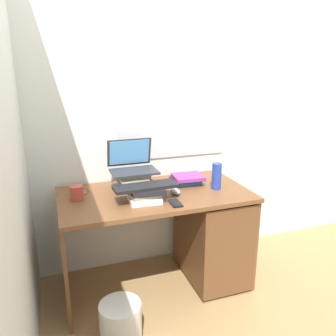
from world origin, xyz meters
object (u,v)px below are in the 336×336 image
object	(u,v)px
laptop	(132,163)
wastebasket	(121,323)
book_stack_keyboard_riser	(146,195)
keyboard	(146,186)
book_stack_tall	(134,181)
water_bottle	(217,176)
mug	(77,193)
computer_mouse	(176,191)
cell_phone	(175,203)
book_stack_side	(187,179)
desk	(198,230)

from	to	relation	value
laptop	wastebasket	bearing A→B (deg)	-111.24
book_stack_keyboard_riser	keyboard	size ratio (longest dim) A/B	0.57
book_stack_tall	keyboard	world-z (taller)	book_stack_tall
book_stack_keyboard_riser	water_bottle	xyz separation A→B (m)	(0.55, 0.07, 0.05)
book_stack_tall	mug	xyz separation A→B (m)	(-0.40, -0.04, -0.02)
computer_mouse	keyboard	bearing A→B (deg)	-164.03
water_bottle	cell_phone	distance (m)	0.43
book_stack_side	keyboard	xyz separation A→B (m)	(-0.39, -0.23, 0.06)
book_stack_keyboard_riser	cell_phone	distance (m)	0.20
book_stack_keyboard_riser	water_bottle	bearing A→B (deg)	6.90
mug	wastebasket	distance (m)	0.86
desk	book_stack_keyboard_riser	distance (m)	0.59
water_bottle	cell_phone	world-z (taller)	water_bottle
water_bottle	wastebasket	xyz separation A→B (m)	(-0.82, -0.42, -0.70)
book_stack_side	water_bottle	xyz separation A→B (m)	(0.16, -0.17, 0.06)
keyboard	cell_phone	xyz separation A→B (m)	(0.17, -0.10, -0.10)
book_stack_keyboard_riser	wastebasket	xyz separation A→B (m)	(-0.27, -0.35, -0.65)
desk	computer_mouse	size ratio (longest dim) A/B	12.74
water_bottle	wastebasket	bearing A→B (deg)	-152.86
laptop	computer_mouse	world-z (taller)	laptop
keyboard	cell_phone	bearing A→B (deg)	-33.70
water_bottle	cell_phone	size ratio (longest dim) A/B	1.41
desk	book_stack_side	distance (m)	0.40
laptop	keyboard	world-z (taller)	laptop
desk	keyboard	size ratio (longest dim) A/B	3.15
computer_mouse	water_bottle	xyz separation A→B (m)	(0.32, -0.00, 0.08)
keyboard	mug	world-z (taller)	keyboard
water_bottle	keyboard	bearing A→B (deg)	-173.16
book_stack_tall	wastebasket	size ratio (longest dim) A/B	0.90
book_stack_tall	wastebasket	xyz separation A→B (m)	(-0.24, -0.58, -0.68)
book_stack_tall	book_stack_keyboard_riser	size ratio (longest dim) A/B	0.98
desk	cell_phone	xyz separation A→B (m)	(-0.27, -0.21, 0.34)
computer_mouse	water_bottle	size ratio (longest dim) A/B	0.54
mug	wastebasket	xyz separation A→B (m)	(0.16, -0.53, -0.66)
book_stack_side	mug	distance (m)	0.82
book_stack_keyboard_riser	laptop	distance (m)	0.32
mug	cell_phone	xyz separation A→B (m)	(0.59, -0.29, -0.04)
book_stack_tall	water_bottle	distance (m)	0.59
desk	laptop	xyz separation A→B (m)	(-0.46, 0.18, 0.52)
book_stack_keyboard_riser	keyboard	xyz separation A→B (m)	(0.00, 0.00, 0.06)
desk	keyboard	world-z (taller)	keyboard
book_stack_tall	cell_phone	distance (m)	0.39
keyboard	water_bottle	xyz separation A→B (m)	(0.55, 0.07, -0.01)
laptop	computer_mouse	xyz separation A→B (m)	(0.25, -0.22, -0.17)
book_stack_tall	laptop	distance (m)	0.13
computer_mouse	cell_phone	xyz separation A→B (m)	(-0.07, -0.17, -0.01)
mug	keyboard	bearing A→B (deg)	-23.27
book_stack_tall	keyboard	distance (m)	0.23
book_stack_keyboard_riser	book_stack_side	world-z (taller)	book_stack_keyboard_riser
laptop	computer_mouse	size ratio (longest dim) A/B	3.12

